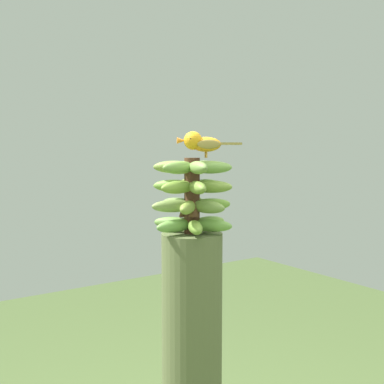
# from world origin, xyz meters

# --- Properties ---
(banana_bunch) EXTENTS (0.29, 0.28, 0.26)m
(banana_bunch) POSITION_xyz_m (0.00, -0.00, 1.48)
(banana_bunch) COLOR #4C2D1E
(banana_bunch) RESTS_ON banana_tree
(perched_bird) EXTENTS (0.20, 0.12, 0.09)m
(perched_bird) POSITION_xyz_m (-0.02, 0.02, 1.66)
(perched_bird) COLOR #C68933
(perched_bird) RESTS_ON banana_bunch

